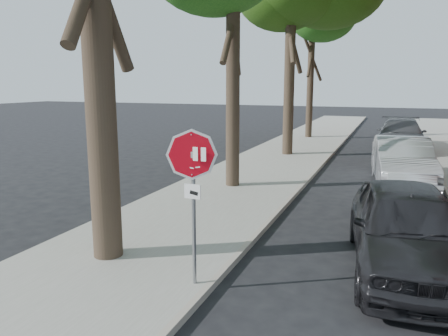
{
  "coord_description": "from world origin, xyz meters",
  "views": [
    {
      "loc": [
        2.25,
        -6.2,
        3.44
      ],
      "look_at": [
        -0.33,
        0.41,
        2.05
      ],
      "focal_mm": 35.0,
      "sensor_mm": 36.0,
      "label": 1
    }
  ],
  "objects_px": {
    "tree_far": "(313,18)",
    "car_c": "(401,135)",
    "car_a": "(407,228)",
    "car_b": "(402,162)",
    "stop_sign": "(193,177)"
  },
  "relations": [
    {
      "from": "car_b",
      "to": "stop_sign",
      "type": "bearing_deg",
      "value": -115.18
    },
    {
      "from": "stop_sign",
      "to": "car_b",
      "type": "bearing_deg",
      "value": 70.98
    },
    {
      "from": "car_b",
      "to": "car_c",
      "type": "distance_m",
      "value": 8.0
    },
    {
      "from": "tree_far",
      "to": "stop_sign",
      "type": "bearing_deg",
      "value": -84.54
    },
    {
      "from": "stop_sign",
      "to": "tree_far",
      "type": "height_order",
      "value": "tree_far"
    },
    {
      "from": "car_a",
      "to": "car_c",
      "type": "height_order",
      "value": "car_c"
    },
    {
      "from": "stop_sign",
      "to": "car_a",
      "type": "xyz_separation_m",
      "value": [
        3.3,
        2.16,
        -1.13
      ]
    },
    {
      "from": "stop_sign",
      "to": "car_c",
      "type": "xyz_separation_m",
      "value": [
        3.3,
        17.57,
        -1.13
      ]
    },
    {
      "from": "stop_sign",
      "to": "car_b",
      "type": "xyz_separation_m",
      "value": [
        3.3,
        9.57,
        -1.14
      ]
    },
    {
      "from": "car_c",
      "to": "stop_sign",
      "type": "bearing_deg",
      "value": -101.3
    },
    {
      "from": "tree_far",
      "to": "car_c",
      "type": "distance_m",
      "value": 9.05
    },
    {
      "from": "tree_far",
      "to": "car_a",
      "type": "distance_m",
      "value": 20.72
    },
    {
      "from": "car_b",
      "to": "car_c",
      "type": "relative_size",
      "value": 0.87
    },
    {
      "from": "car_a",
      "to": "tree_far",
      "type": "bearing_deg",
      "value": 98.8
    },
    {
      "from": "car_a",
      "to": "car_c",
      "type": "xyz_separation_m",
      "value": [
        0.0,
        15.41,
        0.0
      ]
    }
  ]
}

